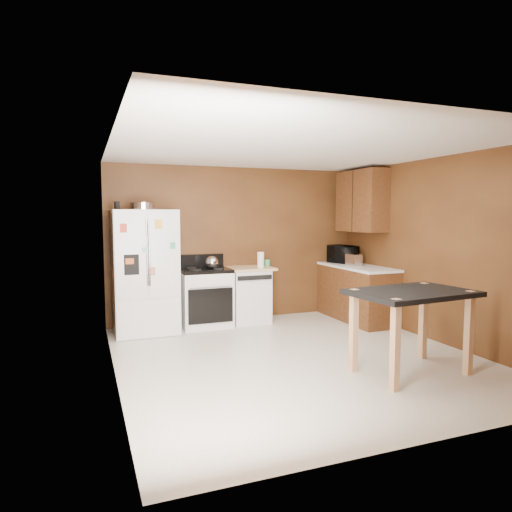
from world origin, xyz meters
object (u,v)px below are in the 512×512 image
gas_range (205,297)px  microwave (343,255)px  green_canister (267,263)px  pen_cup (117,205)px  island (411,303)px  paper_towel (261,260)px  kettle (212,262)px  dishwasher (248,294)px  refrigerator (145,272)px  toaster (354,260)px  roasting_pan (143,206)px

gas_range → microwave: bearing=-0.7°
green_canister → microwave: microwave is taller
pen_cup → gas_range: 1.90m
microwave → island: (-0.87, -2.83, -0.26)m
paper_towel → green_canister: size_ratio=2.43×
kettle → gas_range: size_ratio=0.18×
kettle → island: size_ratio=0.15×
pen_cup → island: size_ratio=0.09×
paper_towel → dishwasher: (-0.17, 0.13, -0.56)m
green_canister → refrigerator: 1.99m
green_canister → gas_range: 1.18m
kettle → green_canister: size_ratio=1.93×
pen_cup → gas_range: size_ratio=0.10×
toaster → gas_range: bearing=164.7°
toaster → microwave: size_ratio=0.51×
toaster → island: toaster is taller
kettle → island: 3.17m
dishwasher → green_canister: bearing=10.7°
paper_towel → kettle: bearing=176.3°
paper_towel → pen_cup: bearing=-180.0°
green_canister → microwave: (1.36, -0.12, 0.10)m
paper_towel → gas_range: 1.05m
pen_cup → toaster: (3.67, -0.33, -0.86)m
roasting_pan → paper_towel: bearing=-2.9°
pen_cup → refrigerator: size_ratio=0.06×
refrigerator → gas_range: size_ratio=1.64×
microwave → refrigerator: 3.35m
paper_towel → green_canister: 0.29m
green_canister → microwave: 1.37m
green_canister → island: (0.48, -2.95, -0.17)m
toaster → kettle: bearing=165.6°
island → kettle: bearing=117.5°
dishwasher → island: island is taller
paper_towel → island: size_ratio=0.18×
microwave → refrigerator: size_ratio=0.28×
refrigerator → roasting_pan: bearing=85.4°
paper_towel → refrigerator: bearing=178.5°
pen_cup → toaster: pen_cup is taller
kettle → dishwasher: kettle is taller
pen_cup → dishwasher: 2.45m
toaster → island: (-0.83, -2.42, -0.22)m
roasting_pan → refrigerator: size_ratio=0.23×
pen_cup → refrigerator: 1.03m
green_canister → gas_range: gas_range is taller
roasting_pan → gas_range: bearing=1.0°
pen_cup → kettle: bearing=2.1°
paper_towel → microwave: microwave is taller
roasting_pan → green_canister: 2.19m
green_canister → toaster: toaster is taller
roasting_pan → pen_cup: pen_cup is taller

